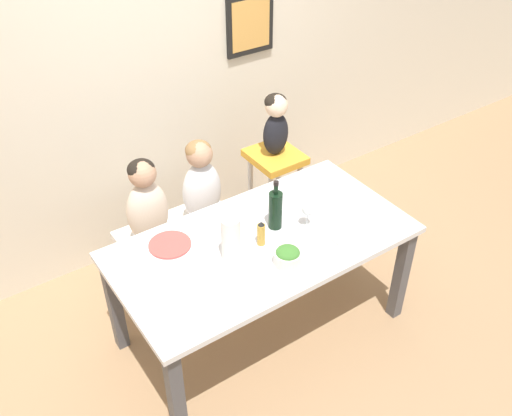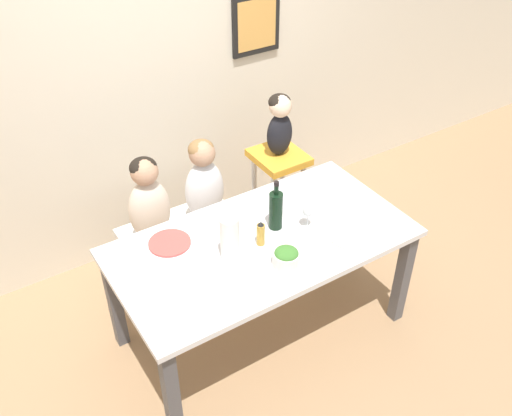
{
  "view_description": "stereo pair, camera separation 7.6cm",
  "coord_description": "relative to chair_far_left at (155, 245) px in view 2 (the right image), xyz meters",
  "views": [
    {
      "loc": [
        -1.4,
        -1.98,
        2.77
      ],
      "look_at": [
        0.0,
        0.07,
        0.91
      ],
      "focal_mm": 40.0,
      "sensor_mm": 36.0,
      "label": 1
    },
    {
      "loc": [
        -1.33,
        -2.02,
        2.77
      ],
      "look_at": [
        0.0,
        0.07,
        0.91
      ],
      "focal_mm": 40.0,
      "sensor_mm": 36.0,
      "label": 2
    }
  ],
  "objects": [
    {
      "name": "ground_plane",
      "position": [
        0.39,
        -0.67,
        -0.38
      ],
      "size": [
        14.0,
        14.0,
        0.0
      ],
      "primitive_type": "plane",
      "color": "#9E7A56"
    },
    {
      "name": "wall_back",
      "position": [
        0.39,
        0.54,
        0.97
      ],
      "size": [
        10.0,
        0.09,
        2.7
      ],
      "color": "beige",
      "rests_on": "ground_plane"
    },
    {
      "name": "dining_table",
      "position": [
        0.39,
        -0.67,
        0.25
      ],
      "size": [
        1.67,
        0.87,
        0.73
      ],
      "color": "silver",
      "rests_on": "ground_plane"
    },
    {
      "name": "chair_far_left",
      "position": [
        0.0,
        0.0,
        0.0
      ],
      "size": [
        0.38,
        0.42,
        0.45
      ],
      "color": "silver",
      "rests_on": "ground_plane"
    },
    {
      "name": "chair_far_center",
      "position": [
        0.38,
        0.0,
        0.0
      ],
      "size": [
        0.38,
        0.42,
        0.45
      ],
      "color": "silver",
      "rests_on": "ground_plane"
    },
    {
      "name": "chair_right_highchair",
      "position": [
        0.96,
        0.0,
        0.2
      ],
      "size": [
        0.33,
        0.36,
        0.75
      ],
      "color": "silver",
      "rests_on": "ground_plane"
    },
    {
      "name": "person_child_left",
      "position": [
        0.0,
        0.0,
        0.37
      ],
      "size": [
        0.26,
        0.18,
        0.58
      ],
      "color": "beige",
      "rests_on": "chair_far_left"
    },
    {
      "name": "person_child_center",
      "position": [
        0.38,
        0.0,
        0.37
      ],
      "size": [
        0.26,
        0.18,
        0.58
      ],
      "color": "silver",
      "rests_on": "chair_far_center"
    },
    {
      "name": "person_baby_right",
      "position": [
        0.96,
        0.0,
        0.62
      ],
      "size": [
        0.19,
        0.15,
        0.43
      ],
      "color": "black",
      "rests_on": "chair_right_highchair"
    },
    {
      "name": "wine_bottle",
      "position": [
        0.51,
        -0.61,
        0.47
      ],
      "size": [
        0.08,
        0.08,
        0.31
      ],
      "color": "black",
      "rests_on": "dining_table"
    },
    {
      "name": "paper_towel_roll",
      "position": [
        0.16,
        -0.7,
        0.48
      ],
      "size": [
        0.1,
        0.1,
        0.26
      ],
      "color": "white",
      "rests_on": "dining_table"
    },
    {
      "name": "wine_glass_near",
      "position": [
        0.67,
        -0.71,
        0.46
      ],
      "size": [
        0.07,
        0.07,
        0.16
      ],
      "color": "white",
      "rests_on": "dining_table"
    },
    {
      "name": "salad_bowl_large",
      "position": [
        0.38,
        -0.9,
        0.39
      ],
      "size": [
        0.15,
        0.15,
        0.1
      ],
      "color": "silver",
      "rests_on": "dining_table"
    },
    {
      "name": "dinner_plate_front_left",
      "position": [
        -0.16,
        -0.87,
        0.35
      ],
      "size": [
        0.23,
        0.23,
        0.01
      ],
      "color": "silver",
      "rests_on": "dining_table"
    },
    {
      "name": "dinner_plate_back_left",
      "position": [
        -0.06,
        -0.42,
        0.35
      ],
      "size": [
        0.23,
        0.23,
        0.01
      ],
      "color": "#D14C47",
      "rests_on": "dining_table"
    },
    {
      "name": "dinner_plate_back_right",
      "position": [
        0.87,
        -0.44,
        0.35
      ],
      "size": [
        0.23,
        0.23,
        0.01
      ],
      "color": "silver",
      "rests_on": "dining_table"
    },
    {
      "name": "dinner_plate_front_right",
      "position": [
        0.81,
        -0.92,
        0.35
      ],
      "size": [
        0.23,
        0.23,
        0.01
      ],
      "color": "silver",
      "rests_on": "dining_table"
    },
    {
      "name": "condiment_bottle_hot_sauce",
      "position": [
        0.36,
        -0.69,
        0.42
      ],
      "size": [
        0.05,
        0.05,
        0.15
      ],
      "color": "#BC8E33",
      "rests_on": "dining_table"
    }
  ]
}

